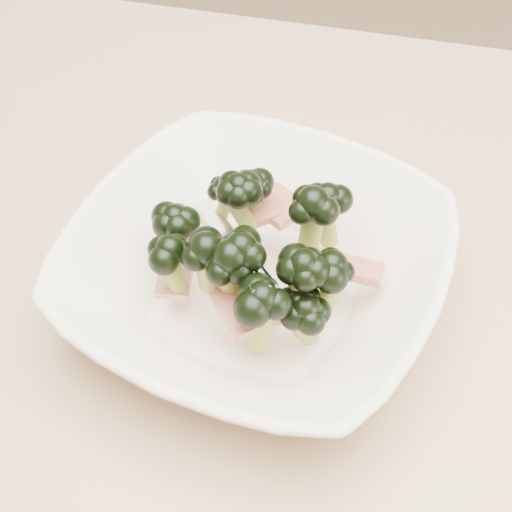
# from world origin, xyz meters

# --- Properties ---
(dining_table) EXTENTS (1.20, 0.80, 0.75)m
(dining_table) POSITION_xyz_m (0.00, 0.00, 0.65)
(dining_table) COLOR tan
(dining_table) RESTS_ON ground
(broccoli_dish) EXTENTS (0.33, 0.33, 0.12)m
(broccoli_dish) POSITION_xyz_m (-0.06, -0.00, 0.79)
(broccoli_dish) COLOR #F0E3CB
(broccoli_dish) RESTS_ON dining_table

